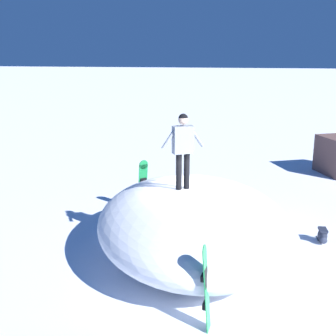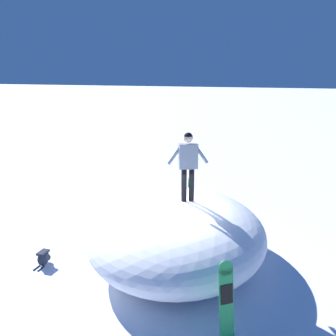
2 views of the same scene
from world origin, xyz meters
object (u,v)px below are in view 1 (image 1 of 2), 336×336
object	(u,v)px
snowboard_secondary_upright	(206,287)
backpack_near	(323,236)
snowboarder_standing	(183,144)
snowboard_primary_upright	(143,185)

from	to	relation	value
snowboard_secondary_upright	backpack_near	bearing A→B (deg)	57.66
snowboarder_standing	snowboard_secondary_upright	distance (m)	3.62
snowboarder_standing	snowboard_primary_upright	distance (m)	3.92
snowboarder_standing	backpack_near	distance (m)	4.69
snowboard_primary_upright	backpack_near	world-z (taller)	snowboard_primary_upright
snowboard_secondary_upright	backpack_near	distance (m)	5.17
snowboarder_standing	snowboard_secondary_upright	bearing A→B (deg)	-73.79
snowboard_primary_upright	backpack_near	size ratio (longest dim) A/B	2.73
snowboard_primary_upright	snowboard_secondary_upright	bearing A→B (deg)	-66.65
snowboarder_standing	snowboard_primary_upright	xyz separation A→B (m)	(-1.68, 2.94, -1.99)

